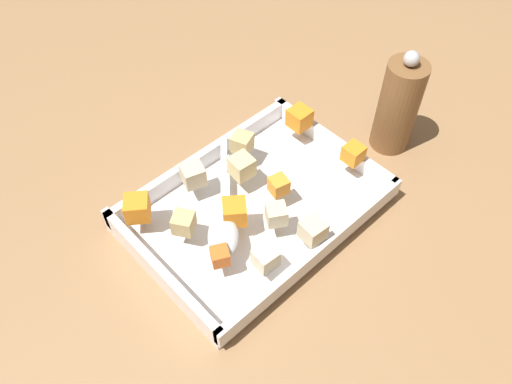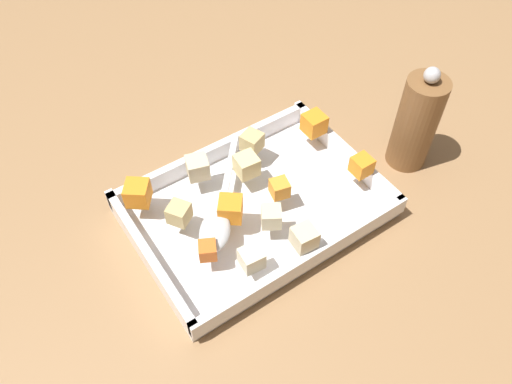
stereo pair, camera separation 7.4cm
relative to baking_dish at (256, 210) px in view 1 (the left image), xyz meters
The scene contains 17 objects.
ground_plane 0.02m from the baking_dish, 151.72° to the left, with size 4.00×4.00×0.00m, color #936D47.
baking_dish is the anchor object (origin of this frame).
carrot_chunk_far_right 0.17m from the baking_dish, 17.20° to the right, with size 0.03×0.03×0.03m, color orange.
carrot_chunk_rim_edge 0.06m from the baking_dish, 25.71° to the right, with size 0.03×0.03×0.03m, color orange.
carrot_chunk_front_center 0.07m from the baking_dish, 169.38° to the right, with size 0.03×0.03×0.03m, color orange.
carrot_chunk_mid_left 0.13m from the baking_dish, 156.49° to the right, with size 0.02×0.02×0.02m, color orange.
carrot_chunk_corner_sw 0.18m from the baking_dish, 148.43° to the left, with size 0.03×0.03×0.03m, color orange.
carrot_chunk_center 0.17m from the baking_dish, 21.62° to the left, with size 0.03×0.03×0.03m, color orange.
potato_chunk_near_left 0.12m from the baking_dish, 166.96° to the left, with size 0.03×0.03×0.03m, color tan.
potato_chunk_back_center 0.12m from the baking_dish, 126.98° to the right, with size 0.03×0.03×0.03m, color beige.
potato_chunk_heap_top 0.11m from the baking_dish, 59.69° to the left, with size 0.03×0.03×0.03m, color tan.
potato_chunk_mid_right 0.11m from the baking_dish, 85.93° to the right, with size 0.03×0.03×0.03m, color beige.
potato_chunk_far_left 0.11m from the baking_dish, 119.86° to the left, with size 0.03×0.03×0.03m, color beige.
potato_chunk_under_handle 0.07m from the baking_dish, 100.90° to the right, with size 0.03×0.03×0.03m, color beige.
potato_chunk_near_right 0.07m from the baking_dish, 72.51° to the left, with size 0.03×0.03×0.03m, color #E0CC89.
serving_spoon 0.09m from the baking_dish, 168.80° to the right, with size 0.17×0.19×0.02m.
pepper_mill 0.28m from the baking_dish, ahead, with size 0.06×0.06×0.18m.
Camera 1 is at (-0.31, -0.34, 0.63)m, focal length 35.97 mm.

